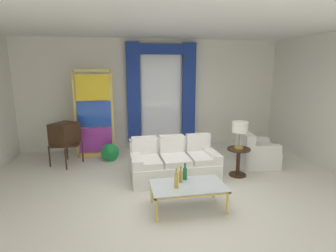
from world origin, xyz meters
TOP-DOWN VIEW (x-y plane):
  - ground_plane at (0.00, 0.00)m, footprint 16.00×16.00m
  - wall_rear at (0.00, 3.06)m, footprint 8.00×0.12m
  - wall_right at (3.66, 0.60)m, footprint 0.12×7.00m
  - ceiling_slab at (0.00, 0.80)m, footprint 8.00×7.60m
  - curtained_window at (0.22, 2.89)m, footprint 2.00×0.17m
  - couch_white_long at (0.11, 0.68)m, footprint 1.78×0.97m
  - coffee_table at (0.08, -0.63)m, footprint 1.18×0.68m
  - bottle_blue_decanter at (0.08, -0.41)m, footprint 0.07×0.07m
  - bottle_crystal_tall at (-0.02, -0.52)m, footprint 0.06×0.06m
  - bottle_amber_squat at (-0.13, -0.70)m, footprint 0.06×0.06m
  - vintage_tv at (-2.22, 1.88)m, footprint 0.74×0.77m
  - armchair_white at (2.12, 1.04)m, footprint 0.91×0.90m
  - stained_glass_divider at (-1.57, 2.35)m, footprint 0.95×0.05m
  - peacock_figurine at (-1.22, 1.87)m, footprint 0.44×0.60m
  - round_side_table at (1.46, 0.52)m, footprint 0.48×0.48m
  - table_lamp_brass at (1.46, 0.52)m, footprint 0.32×0.32m

SIDE VIEW (x-z plane):
  - ground_plane at x=0.00m, z-range 0.00..0.00m
  - peacock_figurine at x=-1.22m, z-range -0.03..0.47m
  - armchair_white at x=2.12m, z-range -0.11..0.69m
  - couch_white_long at x=0.11m, z-range -0.13..0.73m
  - round_side_table at x=1.46m, z-range 0.06..0.65m
  - coffee_table at x=0.08m, z-range 0.17..0.58m
  - bottle_crystal_tall at x=-0.02m, z-range 0.38..0.66m
  - bottle_blue_decanter at x=0.08m, z-range 0.38..0.67m
  - bottle_amber_squat at x=-0.13m, z-range 0.38..0.71m
  - vintage_tv at x=-2.22m, z-range 0.06..1.40m
  - table_lamp_brass at x=1.46m, z-range 0.74..1.31m
  - stained_glass_divider at x=-1.57m, z-range -0.04..2.16m
  - wall_rear at x=0.00m, z-range 0.00..3.00m
  - wall_right at x=3.66m, z-range 0.00..3.00m
  - curtained_window at x=0.22m, z-range 0.39..3.09m
  - ceiling_slab at x=0.00m, z-range 3.00..3.04m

